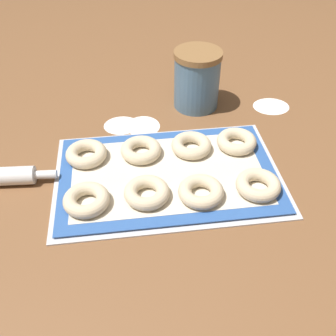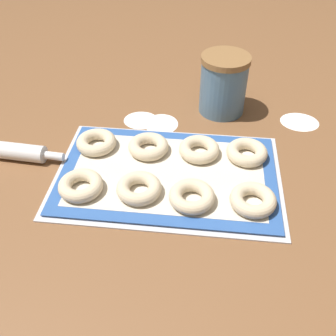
% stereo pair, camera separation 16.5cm
% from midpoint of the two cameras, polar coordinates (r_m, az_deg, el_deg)
% --- Properties ---
extents(ground_plane, '(2.80, 2.80, 0.00)m').
position_cam_midpoint_polar(ground_plane, '(0.94, -3.95, -1.23)').
color(ground_plane, brown).
extents(baking_tray, '(0.53, 0.35, 0.01)m').
position_cam_midpoint_polar(baking_tray, '(0.93, -5.05, -1.42)').
color(baking_tray, silver).
rests_on(baking_tray, ground_plane).
extents(baking_mat, '(0.51, 0.32, 0.00)m').
position_cam_midpoint_polar(baking_mat, '(0.93, -5.07, -1.17)').
color(baking_mat, '#2D569E').
rests_on(baking_mat, baking_tray).
extents(bagel_front_far_left, '(0.10, 0.10, 0.03)m').
position_cam_midpoint_polar(bagel_front_far_left, '(0.88, -17.12, -4.90)').
color(bagel_front_far_left, beige).
rests_on(bagel_front_far_left, baking_mat).
extents(bagel_front_mid_left, '(0.10, 0.10, 0.03)m').
position_cam_midpoint_polar(bagel_front_mid_left, '(0.86, -8.57, -3.99)').
color(bagel_front_mid_left, beige).
rests_on(bagel_front_mid_left, baking_mat).
extents(bagel_front_mid_right, '(0.10, 0.10, 0.03)m').
position_cam_midpoint_polar(bagel_front_mid_right, '(0.86, -0.64, -3.90)').
color(bagel_front_mid_right, beige).
rests_on(bagel_front_mid_right, baking_mat).
extents(bagel_front_far_right, '(0.10, 0.10, 0.03)m').
position_cam_midpoint_polar(bagel_front_far_right, '(0.88, 7.86, -2.90)').
color(bagel_front_far_right, beige).
rests_on(bagel_front_far_right, baking_mat).
extents(bagel_back_far_left, '(0.10, 0.10, 0.03)m').
position_cam_midpoint_polar(bagel_back_far_left, '(0.99, -16.48, 1.63)').
color(bagel_back_far_left, beige).
rests_on(bagel_back_far_left, baking_mat).
extents(bagel_back_mid_left, '(0.10, 0.10, 0.03)m').
position_cam_midpoint_polar(bagel_back_mid_left, '(0.98, -8.77, 2.25)').
color(bagel_back_mid_left, beige).
rests_on(bagel_back_mid_left, baking_mat).
extents(bagel_back_mid_right, '(0.10, 0.10, 0.03)m').
position_cam_midpoint_polar(bagel_back_mid_right, '(0.98, -1.36, 2.96)').
color(bagel_back_mid_right, beige).
rests_on(bagel_back_mid_right, baking_mat).
extents(bagel_back_far_right, '(0.10, 0.10, 0.03)m').
position_cam_midpoint_polar(bagel_back_far_right, '(1.00, 5.35, 3.53)').
color(bagel_back_far_right, beige).
rests_on(bagel_back_far_right, baking_mat).
extents(flour_canister, '(0.13, 0.13, 0.17)m').
position_cam_midpoint_polar(flour_canister, '(1.14, 0.03, 12.52)').
color(flour_canister, slate).
rests_on(flour_canister, ground_plane).
extents(flour_patch_near, '(0.11, 0.09, 0.00)m').
position_cam_midpoint_polar(flour_patch_near, '(1.19, 11.00, 8.58)').
color(flour_patch_near, white).
rests_on(flour_patch_near, ground_plane).
extents(flour_patch_far, '(0.10, 0.09, 0.00)m').
position_cam_midpoint_polar(flour_patch_far, '(1.11, -11.04, 5.87)').
color(flour_patch_far, white).
rests_on(flour_patch_far, ground_plane).
extents(flour_patch_side, '(0.09, 0.10, 0.00)m').
position_cam_midpoint_polar(flour_patch_side, '(1.10, -7.94, 5.81)').
color(flour_patch_side, white).
rests_on(flour_patch_side, ground_plane).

